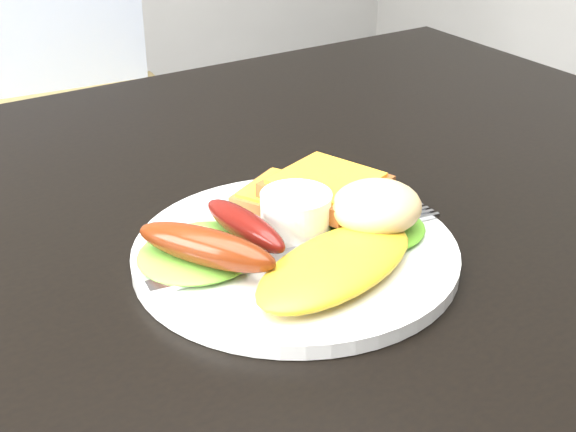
{
  "coord_description": "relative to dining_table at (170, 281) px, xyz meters",
  "views": [
    {
      "loc": [
        -0.2,
        -0.47,
        1.05
      ],
      "look_at": [
        0.08,
        -0.04,
        0.78
      ],
      "focal_mm": 50.0,
      "sensor_mm": 36.0,
      "label": 1
    }
  ],
  "objects": [
    {
      "name": "dining_table",
      "position": [
        0.0,
        0.0,
        0.0
      ],
      "size": [
        1.2,
        0.8,
        0.04
      ],
      "primitive_type": "cube",
      "color": "black",
      "rests_on": "ground"
    },
    {
      "name": "dining_chair",
      "position": [
        0.26,
        1.03,
        -0.28
      ],
      "size": [
        0.49,
        0.49,
        0.05
      ],
      "primitive_type": "cube",
      "rotation": [
        0.0,
        0.0,
        -0.09
      ],
      "color": "tan",
      "rests_on": "ground"
    },
    {
      "name": "person",
      "position": [
        0.38,
        0.45,
        -0.06
      ],
      "size": [
        0.57,
        0.47,
        1.34
      ],
      "primitive_type": "imported",
      "rotation": [
        0.0,
        0.0,
        3.5
      ],
      "color": "#14478E",
      "rests_on": "ground"
    },
    {
      "name": "plate",
      "position": [
        0.08,
        -0.05,
        0.03
      ],
      "size": [
        0.24,
        0.24,
        0.01
      ],
      "primitive_type": "cylinder",
      "color": "white",
      "rests_on": "dining_table"
    },
    {
      "name": "lettuce_left",
      "position": [
        0.01,
        -0.03,
        0.04
      ],
      "size": [
        0.12,
        0.11,
        0.01
      ],
      "primitive_type": "ellipsoid",
      "rotation": [
        0.0,
        0.0,
        0.37
      ],
      "color": "#4E962F",
      "rests_on": "plate"
    },
    {
      "name": "lettuce_right",
      "position": [
        0.14,
        -0.07,
        0.04
      ],
      "size": [
        0.09,
        0.08,
        0.01
      ],
      "primitive_type": "ellipsoid",
      "rotation": [
        0.0,
        0.0,
        0.11
      ],
      "color": "#49971D",
      "rests_on": "plate"
    },
    {
      "name": "omelette",
      "position": [
        0.08,
        -0.1,
        0.04
      ],
      "size": [
        0.16,
        0.11,
        0.02
      ],
      "primitive_type": "ellipsoid",
      "rotation": [
        0.0,
        0.0,
        0.29
      ],
      "color": "yellow",
      "rests_on": "plate"
    },
    {
      "name": "sausage_a",
      "position": [
        0.01,
        -0.05,
        0.05
      ],
      "size": [
        0.08,
        0.11,
        0.03
      ],
      "primitive_type": "ellipsoid",
      "rotation": [
        0.0,
        0.0,
        0.54
      ],
      "color": "maroon",
      "rests_on": "lettuce_left"
    },
    {
      "name": "sausage_b",
      "position": [
        0.04,
        -0.04,
        0.05
      ],
      "size": [
        0.03,
        0.09,
        0.02
      ],
      "primitive_type": "ellipsoid",
      "rotation": [
        0.0,
        0.0,
        0.11
      ],
      "color": "#590804",
      "rests_on": "lettuce_left"
    },
    {
      "name": "ramekin",
      "position": [
        0.09,
        -0.04,
        0.05
      ],
      "size": [
        0.06,
        0.06,
        0.03
      ],
      "primitive_type": "cylinder",
      "rotation": [
        0.0,
        0.0,
        -0.22
      ],
      "color": "white",
      "rests_on": "plate"
    },
    {
      "name": "toast_a",
      "position": [
        0.11,
        0.01,
        0.04
      ],
      "size": [
        0.09,
        0.09,
        0.01
      ],
      "primitive_type": "cube",
      "rotation": [
        0.0,
        0.0,
        0.48
      ],
      "color": "#97502B",
      "rests_on": "plate"
    },
    {
      "name": "toast_b",
      "position": [
        0.13,
        -0.02,
        0.05
      ],
      "size": [
        0.1,
        0.1,
        0.01
      ],
      "primitive_type": "cube",
      "rotation": [
        0.0,
        0.0,
        0.34
      ],
      "color": "#974B17",
      "rests_on": "toast_a"
    },
    {
      "name": "potato_salad",
      "position": [
        0.14,
        -0.07,
        0.06
      ],
      "size": [
        0.07,
        0.07,
        0.04
      ],
      "primitive_type": "ellipsoid",
      "rotation": [
        0.0,
        0.0,
        -0.07
      ],
      "color": "beige",
      "rests_on": "lettuce_right"
    },
    {
      "name": "fork",
      "position": [
        0.05,
        -0.06,
        0.03
      ],
      "size": [
        0.17,
        0.04,
        0.0
      ],
      "primitive_type": "cube",
      "rotation": [
        0.0,
        0.0,
        -0.14
      ],
      "color": "#ADAFB7",
      "rests_on": "plate"
    }
  ]
}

